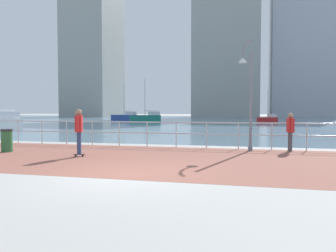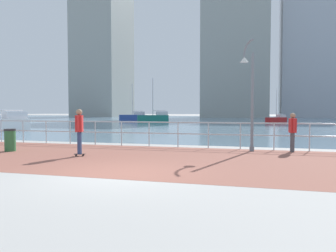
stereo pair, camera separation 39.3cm
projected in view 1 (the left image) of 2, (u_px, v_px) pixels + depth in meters
The scene contains 14 objects.
ground at pixel (225, 122), 47.50m from camera, with size 220.00×220.00×0.00m, color #ADAAA5.
brick_paving at pixel (154, 158), 11.56m from camera, with size 28.00×7.26×0.01m, color #935647.
harbor_water at pixel (229, 120), 58.76m from camera, with size 180.00×88.00×0.00m, color slate.
waterfront_railing at pixel (176, 130), 15.04m from camera, with size 25.25×0.06×1.18m.
lamppost at pixel (248, 90), 13.76m from camera, with size 0.64×0.68×4.64m.
skateboarder at pixel (79, 128), 11.94m from camera, with size 0.41×0.55×1.74m.
bystander at pixel (290, 129), 13.54m from camera, with size 0.29×0.56×1.59m.
trash_bin at pixel (7, 140), 13.36m from camera, with size 0.46×0.46×0.93m.
sailboat_yellow at pixel (125, 117), 56.59m from camera, with size 4.70×2.15×6.36m.
sailboat_ivory at pixel (268, 119), 47.83m from camera, with size 3.09×3.14×4.73m.
sailboat_blue at pixel (146, 118), 50.20m from camera, with size 4.88×3.27×6.60m.
tower_slate at pixel (227, 36), 83.30m from camera, with size 16.40×11.21×43.02m.
tower_glass at pixel (94, 49), 93.85m from camera, with size 12.81×16.21×40.49m.
tower_steel at pixel (301, 45), 84.08m from camera, with size 15.21×14.26×38.49m.
Camera 1 is at (3.18, -8.08, 1.68)m, focal length 35.10 mm.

